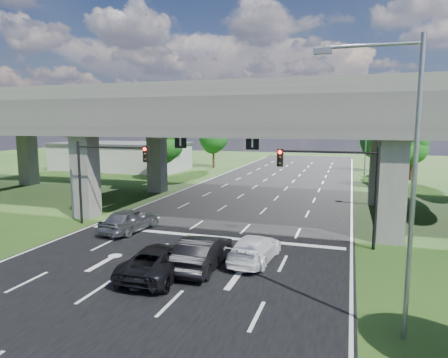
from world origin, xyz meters
The scene contains 19 objects.
ground centered at (0.00, 0.00, 0.00)m, with size 160.00×160.00×0.00m, color #1F4115.
road centered at (0.00, 10.00, 0.01)m, with size 18.00×120.00×0.03m, color black.
overpass centered at (0.00, 12.00, 7.92)m, with size 80.00×15.00×10.00m.
warehouse centered at (-26.00, 35.00, 2.00)m, with size 20.00×10.00×4.00m, color #9E9E99.
signal_right centered at (7.82, 3.94, 4.19)m, with size 5.76×0.54×6.00m.
signal_left centered at (-7.82, 3.94, 4.19)m, with size 5.76×0.54×6.00m.
streetlight_near centered at (10.10, -6.00, 5.85)m, with size 3.38×0.25×10.00m.
streetlight_far centered at (10.10, 24.00, 5.85)m, with size 3.38×0.25×10.00m.
streetlight_beyond centered at (10.10, 40.00, 5.85)m, with size 3.38×0.25×10.00m.
tree_left_near centered at (-13.95, 26.00, 4.82)m, with size 4.50×4.50×7.80m.
tree_left_mid centered at (-16.95, 34.00, 4.17)m, with size 3.91×3.90×6.76m.
tree_left_far centered at (-12.95, 42.00, 5.14)m, with size 4.80×4.80×8.32m.
tree_right_near centered at (13.05, 28.00, 4.50)m, with size 4.20×4.20×7.28m.
tree_right_mid centered at (16.05, 36.00, 4.17)m, with size 3.91×3.90×6.76m.
tree_right_far centered at (12.05, 44.00, 4.82)m, with size 4.50×4.50×7.80m.
car_silver centered at (-5.40, 3.00, 0.83)m, with size 1.89×4.71×1.60m, color gray.
car_dark centered at (1.65, -1.89, 0.85)m, with size 1.73×4.97×1.64m, color black.
car_white centered at (3.92, -0.12, 0.72)m, with size 1.93×4.75×1.38m, color white.
car_trailing centered at (0.08, -3.40, 0.77)m, with size 2.45×5.32×1.48m, color black.
Camera 1 is at (8.52, -19.91, 7.25)m, focal length 32.00 mm.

